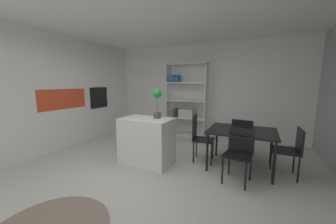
% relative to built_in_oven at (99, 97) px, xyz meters
% --- Properties ---
extents(ground_plane, '(8.65, 8.65, 0.00)m').
position_rel_built_in_oven_xyz_m(ground_plane, '(2.45, -1.36, -1.19)').
color(ground_plane, beige).
extents(ceiling_slab, '(6.30, 5.95, 0.06)m').
position_rel_built_in_oven_xyz_m(ceiling_slab, '(2.45, -1.36, 1.61)').
color(ceiling_slab, white).
rests_on(ceiling_slab, ground_plane).
extents(back_partition, '(6.30, 0.06, 2.77)m').
position_rel_built_in_oven_xyz_m(back_partition, '(2.45, 1.58, 0.19)').
color(back_partition, silver).
rests_on(back_partition, ground_plane).
extents(tall_cabinet_run_left, '(0.62, 5.37, 2.77)m').
position_rel_built_in_oven_xyz_m(tall_cabinet_run_left, '(-0.33, -1.36, 0.19)').
color(tall_cabinet_run_left, silver).
rests_on(tall_cabinet_run_left, ground_plane).
extents(cabinet_niche_splashback, '(0.01, 1.23, 0.48)m').
position_rel_built_in_oven_xyz_m(cabinet_niche_splashback, '(-0.02, -1.11, 0.04)').
color(cabinet_niche_splashback, '#CC4223').
rests_on(cabinet_niche_splashback, ground_plane).
extents(built_in_oven, '(0.06, 0.61, 0.60)m').
position_rel_built_in_oven_xyz_m(built_in_oven, '(0.00, 0.00, 0.00)').
color(built_in_oven, black).
rests_on(built_in_oven, ground_plane).
extents(kitchen_island, '(1.01, 0.62, 0.92)m').
position_rel_built_in_oven_xyz_m(kitchen_island, '(2.28, -1.00, -0.73)').
color(kitchen_island, silver).
rests_on(kitchen_island, ground_plane).
extents(potted_plant_on_island, '(0.18, 0.18, 0.58)m').
position_rel_built_in_oven_xyz_m(potted_plant_on_island, '(2.46, -0.88, 0.08)').
color(potted_plant_on_island, '#4C4C51').
rests_on(potted_plant_on_island, kitchen_island).
extents(open_bookshelf, '(1.23, 0.38, 2.18)m').
position_rel_built_in_oven_xyz_m(open_bookshelf, '(2.25, 1.25, -0.16)').
color(open_bookshelf, white).
rests_on(open_bookshelf, ground_plane).
extents(dining_table, '(1.19, 0.95, 0.74)m').
position_rel_built_in_oven_xyz_m(dining_table, '(4.01, -0.41, -0.51)').
color(dining_table, black).
rests_on(dining_table, ground_plane).
extents(dining_chair_near, '(0.47, 0.48, 0.87)m').
position_rel_built_in_oven_xyz_m(dining_chair_near, '(4.02, -0.92, -0.67)').
color(dining_chair_near, black).
rests_on(dining_chair_near, ground_plane).
extents(dining_chair_far, '(0.47, 0.51, 0.86)m').
position_rel_built_in_oven_xyz_m(dining_chair_far, '(3.99, 0.09, -0.67)').
color(dining_chair_far, black).
rests_on(dining_chair_far, ground_plane).
extents(dining_chair_island_side, '(0.46, 0.45, 0.97)m').
position_rel_built_in_oven_xyz_m(dining_chair_island_side, '(3.19, -0.42, -0.62)').
color(dining_chair_island_side, black).
rests_on(dining_chair_island_side, ground_plane).
extents(dining_chair_window_side, '(0.44, 0.46, 0.86)m').
position_rel_built_in_oven_xyz_m(dining_chair_window_side, '(4.81, -0.40, -0.66)').
color(dining_chair_window_side, black).
rests_on(dining_chair_window_side, ground_plane).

